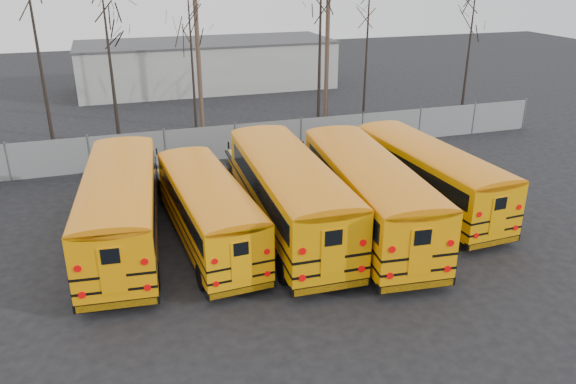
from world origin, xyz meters
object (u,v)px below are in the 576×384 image
object	(u,v)px
bus_d	(366,188)
utility_pole_right	(327,47)
bus_b	(207,205)
bus_e	(426,170)
bus_c	(287,188)
bus_a	(121,201)
utility_pole_left	(198,54)

from	to	relation	value
bus_d	utility_pole_right	world-z (taller)	utility_pole_right
bus_b	bus_e	bearing A→B (deg)	-0.58
bus_c	bus_e	bearing A→B (deg)	6.52
bus_a	utility_pole_left	xyz separation A→B (m)	(5.91, 16.14, 3.06)
utility_pole_left	utility_pole_right	world-z (taller)	utility_pole_right
bus_a	bus_d	bearing A→B (deg)	-4.94
bus_a	bus_e	world-z (taller)	bus_a
bus_b	utility_pole_right	size ratio (longest dim) A/B	1.08
bus_c	bus_b	bearing A→B (deg)	-178.56
bus_c	bus_d	xyz separation A→B (m)	(3.12, -0.89, -0.03)
bus_e	utility_pole_left	distance (m)	18.33
bus_a	bus_c	distance (m)	6.61
utility_pole_left	bus_a	bearing A→B (deg)	-132.28
bus_d	bus_e	world-z (taller)	bus_d
bus_e	bus_a	bearing A→B (deg)	175.39
bus_d	bus_e	size ratio (longest dim) A/B	1.10
bus_e	utility_pole_left	xyz separation A→B (m)	(-7.46, 16.44, 3.16)
bus_c	utility_pole_left	world-z (taller)	utility_pole_left
bus_a	utility_pole_left	bearing A→B (deg)	75.32
utility_pole_left	bus_d	bearing A→B (deg)	-100.31
bus_c	bus_e	xyz separation A→B (m)	(6.82, 0.58, -0.20)
bus_b	bus_e	world-z (taller)	bus_e
bus_b	bus_c	distance (m)	3.34
bus_a	bus_c	xyz separation A→B (m)	(6.55, -0.88, 0.09)
bus_b	utility_pole_left	distance (m)	17.52
bus_c	utility_pole_left	distance (m)	17.29
bus_a	bus_e	bearing A→B (deg)	4.14
bus_b	bus_d	distance (m)	6.51
bus_b	bus_d	bearing A→B (deg)	-11.75
bus_a	utility_pole_right	world-z (taller)	utility_pole_right
bus_e	utility_pole_right	bearing A→B (deg)	80.72
bus_d	utility_pole_left	bearing A→B (deg)	107.23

